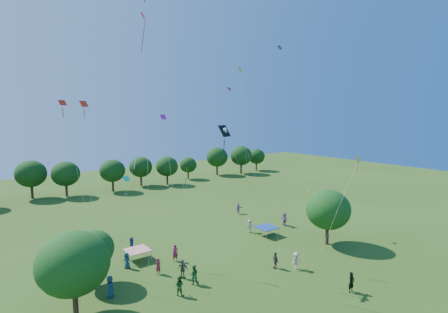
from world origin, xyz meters
TOP-DOWN VIEW (x-y plane):
  - near_tree_west at (-12.58, 15.38)m, footprint 5.16×5.16m
  - near_tree_north at (-9.98, 19.54)m, footprint 3.60×3.60m
  - near_tree_east at (13.96, 12.98)m, footprint 4.97×4.97m
  - treeline at (-1.73, 55.43)m, footprint 88.01×8.77m
  - tent_red_stripe at (-4.88, 22.00)m, footprint 2.20×2.20m
  - tent_blue at (10.43, 19.10)m, footprint 2.20×2.20m
  - man_in_black at (6.55, 5.16)m, footprint 0.65×0.42m
  - crowd_person_0 at (-6.48, 20.85)m, footprint 0.75×0.86m
  - crowd_person_2 at (-5.04, 13.44)m, footprint 0.87×0.91m
  - crowd_person_3 at (6.24, 10.81)m, footprint 1.13×0.58m
  - crowd_person_4 at (4.78, 12.18)m, footprint 0.66×1.02m
  - crowd_person_5 at (14.90, 20.36)m, footprint 0.95×1.70m
  - crowd_person_6 at (-9.62, 16.56)m, footprint 0.84×1.01m
  - crowd_person_7 at (-1.99, 19.44)m, footprint 0.67×0.46m
  - crowd_person_8 at (-10.24, 19.13)m, footprint 0.99×0.94m
  - crowd_person_9 at (9.62, 21.26)m, footprint 1.15×0.96m
  - crowd_person_10 at (-3.29, 15.79)m, footprint 0.98×1.10m
  - crowd_person_11 at (13.64, 28.27)m, footprint 1.48×0.63m
  - crowd_person_12 at (-4.47, 24.56)m, footprint 0.44×0.77m
  - crowd_person_13 at (-4.68, 17.90)m, footprint 0.65×0.50m
  - crowd_person_14 at (-3.08, 14.31)m, footprint 0.97×0.83m
  - pirate_kite at (1.07, 15.11)m, footprint 5.60×3.88m
  - red_high_kite at (-3.61, 19.88)m, footprint 1.27×8.80m
  - small_kite_0 at (-9.63, 21.00)m, footprint 0.77×1.50m
  - small_kite_1 at (-10.75, 22.08)m, footprint 2.06×2.34m
  - small_kite_2 at (7.33, 10.72)m, footprint 0.85×1.02m
  - small_kite_3 at (-1.77, 17.51)m, footprint 1.29×1.62m
  - small_kite_4 at (13.79, 21.14)m, footprint 0.54×1.83m
  - small_kite_5 at (-5.15, 14.54)m, footprint 1.64×0.77m
  - small_kite_6 at (-4.89, 22.87)m, footprint 2.68×0.57m
  - small_kite_7 at (-6.80, 19.76)m, footprint 1.37×0.53m
  - small_kite_8 at (7.51, 20.47)m, footprint 5.28×1.83m
  - small_kite_9 at (12.13, 25.84)m, footprint 2.01×0.75m
  - small_kite_10 at (15.12, 10.75)m, footprint 7.15×0.90m
  - small_kite_11 at (-8.74, 10.62)m, footprint 0.42×0.74m

SIDE VIEW (x-z plane):
  - crowd_person_0 at x=-6.48m, z-range 0.00..1.53m
  - crowd_person_13 at x=-4.68m, z-range 0.00..1.54m
  - crowd_person_12 at x=-4.47m, z-range 0.00..1.54m
  - crowd_person_11 at x=13.64m, z-range 0.00..1.55m
  - crowd_person_4 at x=4.78m, z-range 0.00..1.60m
  - crowd_person_9 at x=9.62m, z-range 0.00..1.62m
  - crowd_person_2 at x=-5.04m, z-range 0.00..1.66m
  - crowd_person_3 at x=6.24m, z-range 0.00..1.67m
  - crowd_person_5 at x=14.90m, z-range 0.00..1.72m
  - man_in_black at x=6.55m, z-range 0.00..1.72m
  - crowd_person_14 at x=-3.08m, z-range 0.00..1.72m
  - crowd_person_7 at x=-1.99m, z-range 0.00..1.72m
  - crowd_person_10 at x=-3.29m, z-range 0.00..1.74m
  - crowd_person_6 at x=-9.62m, z-range 0.00..1.80m
  - crowd_person_8 at x=-10.24m, z-range 0.00..1.80m
  - tent_red_stripe at x=-4.88m, z-range 0.49..1.59m
  - tent_blue at x=10.43m, z-range 0.49..1.59m
  - near_tree_north at x=-9.98m, z-range 0.78..5.61m
  - near_tree_east at x=13.96m, z-range 0.88..7.14m
  - treeline at x=-1.73m, z-range 0.70..7.48m
  - near_tree_west at x=-12.58m, z-range 0.88..7.31m
  - small_kite_2 at x=7.33m, z-range 3.18..9.39m
  - small_kite_3 at x=-1.77m, z-range 3.45..11.86m
  - small_kite_7 at x=-6.80m, z-range 3.95..11.78m
  - small_kite_10 at x=15.12m, z-range 4.29..13.08m
  - small_kite_6 at x=-4.89m, z-range 4.10..13.32m
  - small_kite_5 at x=-5.15m, z-range 4.37..17.77m
  - small_kite_8 at x=7.51m, z-range 4.58..20.91m
  - pirate_kite at x=1.07m, z-range 6.77..19.15m
  - small_kite_1 at x=-10.75m, z-range 5.71..20.32m
  - small_kite_0 at x=-9.63m, z-range 5.97..20.52m
  - small_kite_11 at x=-8.74m, z-range 5.85..27.84m
  - small_kite_9 at x=12.13m, z-range 7.28..26.72m
  - small_kite_4 at x=13.79m, z-range 6.47..28.16m
  - red_high_kite at x=-3.61m, z-range 7.61..30.45m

